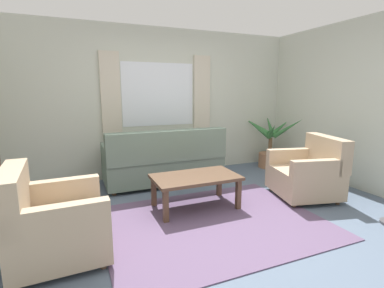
{
  "coord_description": "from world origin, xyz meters",
  "views": [
    {
      "loc": [
        -1.44,
        -2.75,
        1.53
      ],
      "look_at": [
        0.01,
        0.7,
        0.82
      ],
      "focal_mm": 26.61,
      "sensor_mm": 36.0,
      "label": 1
    }
  ],
  "objects_px": {
    "couch": "(164,162)",
    "potted_plant": "(270,147)",
    "armchair_left": "(52,222)",
    "coffee_table": "(195,180)",
    "armchair_right": "(308,173)"
  },
  "relations": [
    {
      "from": "armchair_right",
      "to": "potted_plant",
      "type": "xyz_separation_m",
      "value": [
        0.53,
        1.55,
        0.05
      ]
    },
    {
      "from": "armchair_left",
      "to": "coffee_table",
      "type": "xyz_separation_m",
      "value": [
        1.65,
        0.55,
        0.03
      ]
    },
    {
      "from": "couch",
      "to": "coffee_table",
      "type": "xyz_separation_m",
      "value": [
        0.07,
        -1.12,
        0.01
      ]
    },
    {
      "from": "armchair_left",
      "to": "potted_plant",
      "type": "height_order",
      "value": "potted_plant"
    },
    {
      "from": "couch",
      "to": "coffee_table",
      "type": "relative_size",
      "value": 1.73
    },
    {
      "from": "armchair_left",
      "to": "potted_plant",
      "type": "bearing_deg",
      "value": -66.52
    },
    {
      "from": "coffee_table",
      "to": "potted_plant",
      "type": "bearing_deg",
      "value": 30.48
    },
    {
      "from": "couch",
      "to": "coffee_table",
      "type": "height_order",
      "value": "couch"
    },
    {
      "from": "couch",
      "to": "armchair_right",
      "type": "xyz_separation_m",
      "value": [
        1.73,
        -1.38,
        -0.01
      ]
    },
    {
      "from": "armchair_right",
      "to": "couch",
      "type": "bearing_deg",
      "value": -115.19
    },
    {
      "from": "coffee_table",
      "to": "couch",
      "type": "bearing_deg",
      "value": 93.68
    },
    {
      "from": "armchair_left",
      "to": "potted_plant",
      "type": "relative_size",
      "value": 0.78
    },
    {
      "from": "couch",
      "to": "armchair_right",
      "type": "distance_m",
      "value": 2.21
    },
    {
      "from": "couch",
      "to": "potted_plant",
      "type": "xyz_separation_m",
      "value": [
        2.26,
        0.17,
        0.04
      ]
    },
    {
      "from": "potted_plant",
      "to": "armchair_right",
      "type": "bearing_deg",
      "value": -109.05
    }
  ]
}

